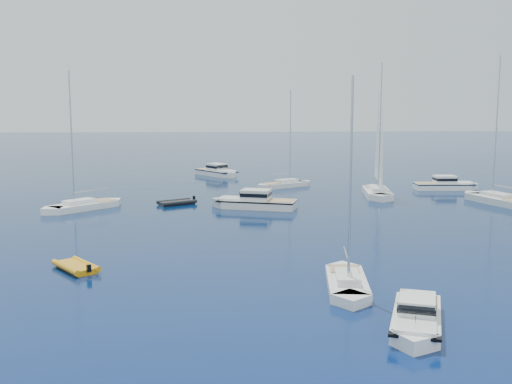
# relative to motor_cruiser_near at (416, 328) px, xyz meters

# --- Properties ---
(ground) EXTENTS (400.00, 400.00, 0.00)m
(ground) POSITION_rel_motor_cruiser_near_xyz_m (-5.94, 6.65, 0.00)
(ground) COLOR navy
(ground) RESTS_ON ground
(motor_cruiser_near) EXTENTS (4.57, 7.64, 1.92)m
(motor_cruiser_near) POSITION_rel_motor_cruiser_near_xyz_m (0.00, 0.00, 0.00)
(motor_cruiser_near) COLOR white
(motor_cruiser_near) RESTS_ON ground
(motor_cruiser_centre) EXTENTS (9.83, 5.54, 2.47)m
(motor_cruiser_centre) POSITION_rel_motor_cruiser_near_xyz_m (-5.79, 33.98, 0.00)
(motor_cruiser_centre) COLOR silver
(motor_cruiser_centre) RESTS_ON ground
(motor_cruiser_far_r) EXTENTS (8.57, 3.01, 2.22)m
(motor_cruiser_far_r) POSITION_rel_motor_cruiser_near_xyz_m (18.77, 46.33, 0.00)
(motor_cruiser_far_r) COLOR white
(motor_cruiser_far_r) RESTS_ON ground
(motor_cruiser_horizon) EXTENTS (7.41, 8.57, 2.29)m
(motor_cruiser_horizon) POSITION_rel_motor_cruiser_near_xyz_m (-9.62, 62.67, 0.00)
(motor_cruiser_horizon) COLOR silver
(motor_cruiser_horizon) RESTS_ON ground
(sailboat_fore) EXTENTS (3.27, 8.71, 12.50)m
(sailboat_fore) POSITION_rel_motor_cruiser_near_xyz_m (-1.96, 6.49, 0.00)
(sailboat_fore) COLOR white
(sailboat_fore) RESTS_ON ground
(sailboat_mid_r) EXTENTS (6.10, 11.33, 16.14)m
(sailboat_mid_r) POSITION_rel_motor_cruiser_near_xyz_m (20.45, 35.16, 0.00)
(sailboat_mid_r) COLOR silver
(sailboat_mid_r) RESTS_ON ground
(sailboat_mid_l) EXTENTS (8.61, 8.68, 14.26)m
(sailboat_mid_l) POSITION_rel_motor_cruiser_near_xyz_m (-23.02, 34.28, 0.00)
(sailboat_mid_l) COLOR white
(sailboat_mid_l) RESTS_ON ground
(sailboat_centre) EXTENTS (8.61, 6.37, 12.76)m
(sailboat_centre) POSITION_rel_motor_cruiser_near_xyz_m (-1.00, 49.75, 0.00)
(sailboat_centre) COLOR silver
(sailboat_centre) RESTS_ON ground
(sailboat_sails_r) EXTENTS (4.16, 10.92, 15.65)m
(sailboat_sails_r) POSITION_rel_motor_cruiser_near_xyz_m (8.89, 41.62, 0.00)
(sailboat_sails_r) COLOR white
(sailboat_sails_r) RESTS_ON ground
(tender_yellow) EXTENTS (3.98, 4.34, 0.95)m
(tender_yellow) POSITION_rel_motor_cruiser_near_xyz_m (-18.45, 11.33, 0.00)
(tender_yellow) COLOR orange
(tender_yellow) RESTS_ON ground
(tender_grey_far) EXTENTS (4.65, 3.99, 0.95)m
(tender_grey_far) POSITION_rel_motor_cruiser_near_xyz_m (-13.81, 36.80, 0.00)
(tender_grey_far) COLOR black
(tender_grey_far) RESTS_ON ground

